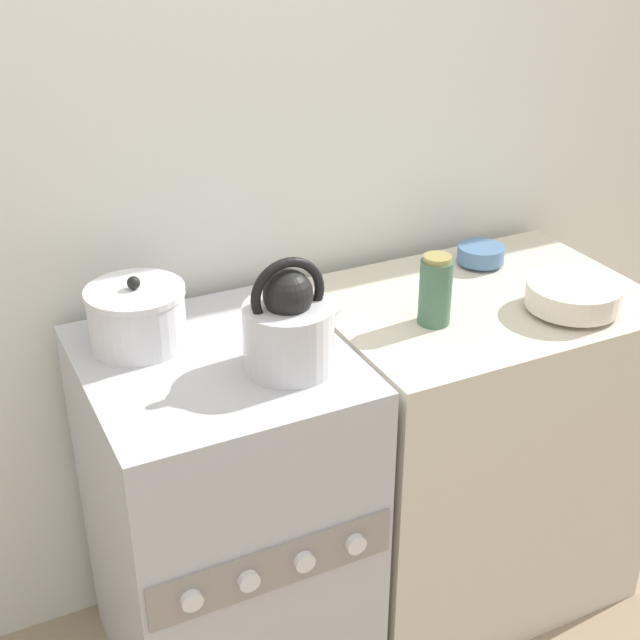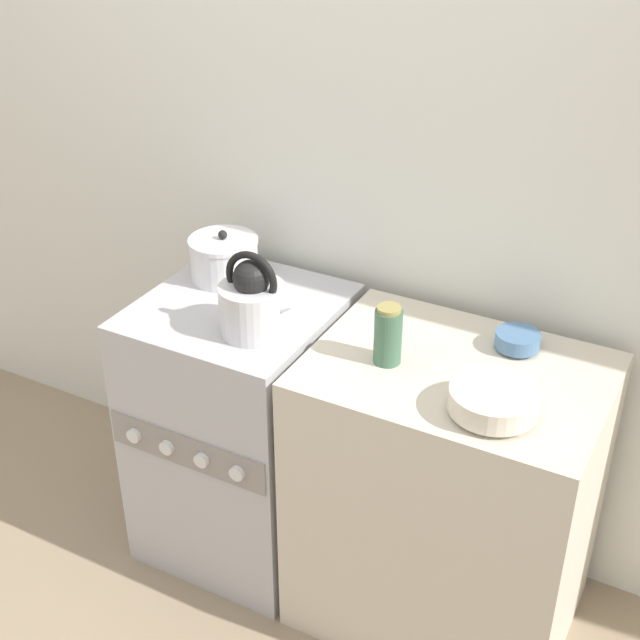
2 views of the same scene
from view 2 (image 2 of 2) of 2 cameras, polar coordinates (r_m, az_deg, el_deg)
The scene contains 9 objects.
ground_plane at distance 2.97m, azimuth -7.70°, elevation -16.60°, with size 12.00×12.00×0.00m, color gray.
wall_back at distance 2.73m, azimuth -1.56°, elevation 10.98°, with size 7.00×0.06×2.50m.
stove at distance 2.85m, azimuth -4.95°, elevation -6.80°, with size 0.55×0.60×0.88m.
counter at distance 2.61m, azimuth 8.06°, elevation -11.13°, with size 0.78×0.58×0.88m.
kettle at distance 2.42m, azimuth -4.32°, elevation 1.15°, with size 0.23×0.18×0.25m.
cooking_pot at distance 2.73m, azimuth -6.16°, elevation 3.95°, with size 0.21×0.21×0.16m.
enamel_bowl at distance 2.18m, azimuth 11.06°, elevation -5.07°, with size 0.22×0.22×0.07m.
small_ceramic_bowl at distance 2.45m, azimuth 12.53°, elevation -1.26°, with size 0.12×0.12×0.05m.
storage_jar at distance 2.32m, azimuth 4.37°, elevation -0.97°, with size 0.07×0.07×0.16m.
Camera 2 is at (1.28, -1.59, 2.16)m, focal length 50.00 mm.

